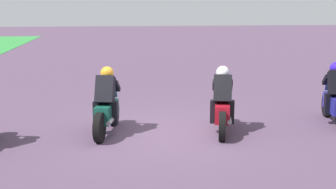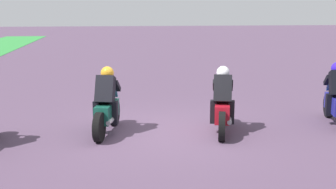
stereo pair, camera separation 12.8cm
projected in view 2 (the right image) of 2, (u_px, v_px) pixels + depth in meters
ground_plane at (166, 132)px, 10.08m from camera, size 120.00×120.00×0.00m
rider_lane_b at (222, 105)px, 9.98m from camera, size 2.01×0.66×1.51m
rider_lane_c at (107, 106)px, 9.91m from camera, size 2.02×0.65×1.51m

